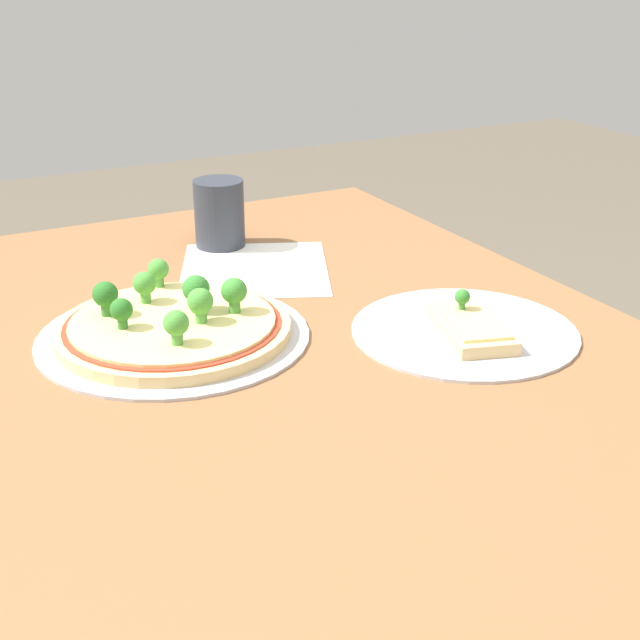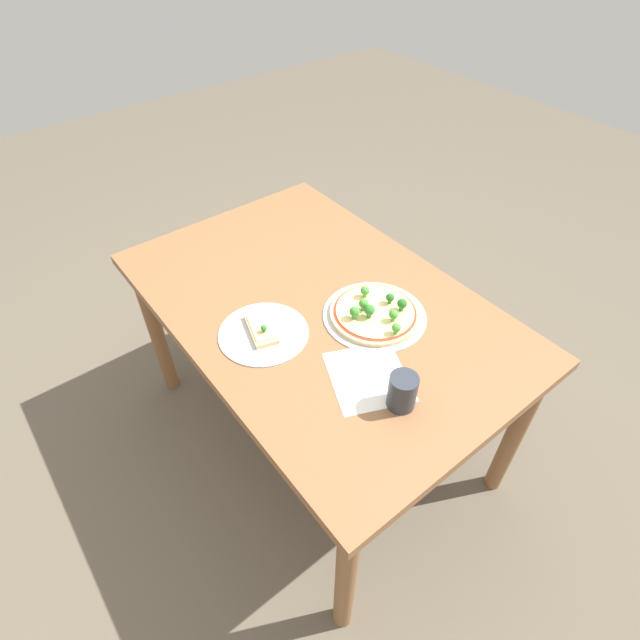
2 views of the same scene
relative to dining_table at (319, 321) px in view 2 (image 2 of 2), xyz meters
The scene contains 6 objects.
ground_plane 0.64m from the dining_table, ahead, with size 8.00×8.00×0.00m, color brown.
dining_table is the anchor object (origin of this frame).
pizza_tray_whole 0.22m from the dining_table, 31.07° to the left, with size 0.33×0.33×0.07m.
pizza_tray_slice 0.24m from the dining_table, 87.73° to the right, with size 0.28×0.28×0.05m.
drinking_cup 0.49m from the dining_table, ahead, with size 0.08×0.08×0.11m, color #2D333D.
paper_menu 0.36m from the dining_table, 14.08° to the right, with size 0.23×0.21×0.00m, color white.
Camera 2 is at (0.96, -0.75, 1.81)m, focal length 28.00 mm.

